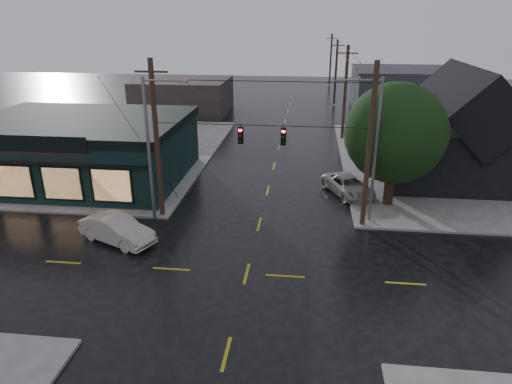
# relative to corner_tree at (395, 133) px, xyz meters

# --- Properties ---
(ground_plane) EXTENTS (160.00, 160.00, 0.00)m
(ground_plane) POSITION_rel_corner_tree_xyz_m (-8.59, -10.09, -5.16)
(ground_plane) COLOR black
(sidewalk_nw) EXTENTS (28.00, 28.00, 0.15)m
(sidewalk_nw) POSITION_rel_corner_tree_xyz_m (-28.59, 9.91, -5.09)
(sidewalk_nw) COLOR slate
(sidewalk_nw) RESTS_ON ground
(sidewalk_ne) EXTENTS (28.00, 28.00, 0.15)m
(sidewalk_ne) POSITION_rel_corner_tree_xyz_m (11.41, 9.91, -5.09)
(sidewalk_ne) COLOR slate
(sidewalk_ne) RESTS_ON ground
(pizza_shop) EXTENTS (16.30, 12.34, 4.90)m
(pizza_shop) POSITION_rel_corner_tree_xyz_m (-23.59, 2.85, -2.60)
(pizza_shop) COLOR black
(pizza_shop) RESTS_ON ground
(ne_building) EXTENTS (12.60, 11.60, 8.75)m
(ne_building) POSITION_rel_corner_tree_xyz_m (6.41, 6.91, -0.69)
(ne_building) COLOR black
(ne_building) RESTS_ON ground
(corner_tree) EXTENTS (6.72, 6.72, 8.39)m
(corner_tree) POSITION_rel_corner_tree_xyz_m (0.00, 0.00, 0.00)
(corner_tree) COLOR black
(corner_tree) RESTS_ON ground
(utility_pole_nw) EXTENTS (2.00, 0.32, 10.15)m
(utility_pole_nw) POSITION_rel_corner_tree_xyz_m (-15.09, -3.59, -5.16)
(utility_pole_nw) COLOR black
(utility_pole_nw) RESTS_ON ground
(utility_pole_ne) EXTENTS (2.00, 0.32, 10.15)m
(utility_pole_ne) POSITION_rel_corner_tree_xyz_m (-2.09, -3.59, -5.16)
(utility_pole_ne) COLOR black
(utility_pole_ne) RESTS_ON ground
(utility_pole_far_a) EXTENTS (2.00, 0.32, 9.65)m
(utility_pole_far_a) POSITION_rel_corner_tree_xyz_m (-2.09, 17.91, -5.16)
(utility_pole_far_a) COLOR black
(utility_pole_far_a) RESTS_ON ground
(utility_pole_far_b) EXTENTS (2.00, 0.32, 9.15)m
(utility_pole_far_b) POSITION_rel_corner_tree_xyz_m (-2.09, 37.91, -5.16)
(utility_pole_far_b) COLOR black
(utility_pole_far_b) RESTS_ON ground
(utility_pole_far_c) EXTENTS (2.00, 0.32, 9.15)m
(utility_pole_far_c) POSITION_rel_corner_tree_xyz_m (-2.09, 57.91, -5.16)
(utility_pole_far_c) COLOR black
(utility_pole_far_c) RESTS_ON ground
(span_signal_assembly) EXTENTS (13.00, 0.48, 1.23)m
(span_signal_assembly) POSITION_rel_corner_tree_xyz_m (-8.50, -3.59, 0.54)
(span_signal_assembly) COLOR black
(span_signal_assembly) RESTS_ON ground
(streetlight_nw) EXTENTS (5.40, 0.30, 9.15)m
(streetlight_nw) POSITION_rel_corner_tree_xyz_m (-15.39, -4.29, -5.16)
(streetlight_nw) COLOR gray
(streetlight_nw) RESTS_ON ground
(streetlight_ne) EXTENTS (5.40, 0.30, 9.15)m
(streetlight_ne) POSITION_rel_corner_tree_xyz_m (-1.59, -2.89, -5.16)
(streetlight_ne) COLOR gray
(streetlight_ne) RESTS_ON ground
(bg_building_west) EXTENTS (12.00, 10.00, 4.40)m
(bg_building_west) POSITION_rel_corner_tree_xyz_m (-22.59, 29.91, -2.96)
(bg_building_west) COLOR #2F2622
(bg_building_west) RESTS_ON ground
(bg_building_east) EXTENTS (14.00, 12.00, 5.60)m
(bg_building_east) POSITION_rel_corner_tree_xyz_m (7.41, 34.91, -2.36)
(bg_building_east) COLOR #2A292E
(bg_building_east) RESTS_ON ground
(sedan_cream) EXTENTS (5.06, 3.52, 1.58)m
(sedan_cream) POSITION_rel_corner_tree_xyz_m (-16.59, -7.42, -4.37)
(sedan_cream) COLOR #B4AE9E
(sedan_cream) RESTS_ON ground
(suv_silver) EXTENTS (4.21, 5.52, 1.39)m
(suv_silver) POSITION_rel_corner_tree_xyz_m (-2.59, 1.77, -4.47)
(suv_silver) COLOR #A29D95
(suv_silver) RESTS_ON ground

